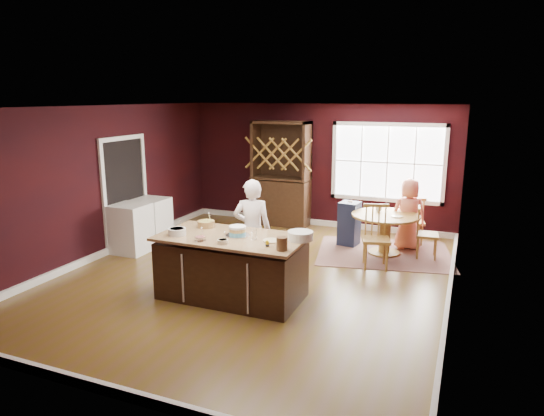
{
  "coord_description": "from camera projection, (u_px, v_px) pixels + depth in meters",
  "views": [
    {
      "loc": [
        3.07,
        -6.76,
        2.86
      ],
      "look_at": [
        0.12,
        0.46,
        1.05
      ],
      "focal_mm": 32.0,
      "sensor_mm": 36.0,
      "label": 1
    }
  ],
  "objects": [
    {
      "name": "washer",
      "position": [
        131.0,
        229.0,
        9.0
      ],
      "size": [
        0.63,
        0.61,
        0.91
      ],
      "primitive_type": "cube",
      "color": "silver",
      "rests_on": "ground"
    },
    {
      "name": "chair_south",
      "position": [
        376.0,
        237.0,
        8.15
      ],
      "size": [
        0.56,
        0.54,
        1.09
      ],
      "primitive_type": null,
      "rotation": [
        0.0,
        0.0,
        0.28
      ],
      "color": "#965822",
      "rests_on": "ground"
    },
    {
      "name": "rug",
      "position": [
        384.0,
        253.0,
        9.0
      ],
      "size": [
        2.7,
        2.27,
        0.01
      ],
      "primitive_type": "cube",
      "rotation": [
        0.0,
        0.0,
        0.2
      ],
      "color": "brown",
      "rests_on": "ground"
    },
    {
      "name": "chair_north",
      "position": [
        413.0,
        220.0,
        9.51
      ],
      "size": [
        0.49,
        0.48,
        0.97
      ],
      "primitive_type": null,
      "rotation": [
        0.0,
        0.0,
        3.39
      ],
      "color": "#975428",
      "rests_on": "ground"
    },
    {
      "name": "room_shell",
      "position": [
        254.0,
        195.0,
        7.57
      ],
      "size": [
        7.0,
        7.0,
        7.0
      ],
      "color": "#584115",
      "rests_on": "ground"
    },
    {
      "name": "stoneware_crock",
      "position": [
        282.0,
        244.0,
        6.22
      ],
      "size": [
        0.15,
        0.15,
        0.17
      ],
      "primitive_type": "cylinder",
      "color": "#503628",
      "rests_on": "kitchen_island"
    },
    {
      "name": "baker",
      "position": [
        252.0,
        230.0,
        7.57
      ],
      "size": [
        0.68,
        0.55,
        1.62
      ],
      "primitive_type": "imported",
      "rotation": [
        0.0,
        0.0,
        3.46
      ],
      "color": "white",
      "rests_on": "ground"
    },
    {
      "name": "hutch",
      "position": [
        281.0,
        174.0,
        10.8
      ],
      "size": [
        1.27,
        0.53,
        2.33
      ],
      "primitive_type": "cube",
      "color": "black",
      "rests_on": "ground"
    },
    {
      "name": "bowl_pink",
      "position": [
        200.0,
        239.0,
        6.64
      ],
      "size": [
        0.16,
        0.16,
        0.06
      ],
      "primitive_type": "cylinder",
      "color": "silver",
      "rests_on": "kitchen_island"
    },
    {
      "name": "table_plate",
      "position": [
        397.0,
        216.0,
        8.65
      ],
      "size": [
        0.21,
        0.21,
        0.02
      ],
      "primitive_type": "cylinder",
      "color": "beige",
      "rests_on": "dining_table"
    },
    {
      "name": "seated_woman",
      "position": [
        409.0,
        214.0,
        9.14
      ],
      "size": [
        0.78,
        0.65,
        1.36
      ],
      "primitive_type": "imported",
      "rotation": [
        0.0,
        0.0,
        3.53
      ],
      "color": "#E88166",
      "rests_on": "ground"
    },
    {
      "name": "bowl_yellow",
      "position": [
        206.0,
        224.0,
        7.32
      ],
      "size": [
        0.26,
        0.26,
        0.1
      ],
      "primitive_type": "cylinder",
      "color": "brown",
      "rests_on": "kitchen_island"
    },
    {
      "name": "dinner_plate",
      "position": [
        272.0,
        241.0,
        6.62
      ],
      "size": [
        0.24,
        0.24,
        0.02
      ],
      "primitive_type": "cylinder",
      "color": "silver",
      "rests_on": "kitchen_island"
    },
    {
      "name": "white_tub",
      "position": [
        300.0,
        236.0,
        6.67
      ],
      "size": [
        0.35,
        0.35,
        0.12
      ],
      "primitive_type": "cylinder",
      "color": "white",
      "rests_on": "kitchen_island"
    },
    {
      "name": "layer_cake",
      "position": [
        237.0,
        231.0,
        6.87
      ],
      "size": [
        0.34,
        0.34,
        0.14
      ],
      "primitive_type": null,
      "color": "white",
      "rests_on": "kitchen_island"
    },
    {
      "name": "bowl_olive",
      "position": [
        223.0,
        241.0,
        6.52
      ],
      "size": [
        0.15,
        0.15,
        0.06
      ],
      "primitive_type": "cylinder",
      "color": "#F1DFC2",
      "rests_on": "kitchen_island"
    },
    {
      "name": "doorway",
      "position": [
        126.0,
        194.0,
        9.28
      ],
      "size": [
        0.08,
        1.26,
        2.13
      ],
      "primitive_type": null,
      "color": "white",
      "rests_on": "room_shell"
    },
    {
      "name": "drinking_glass",
      "position": [
        254.0,
        234.0,
        6.68
      ],
      "size": [
        0.08,
        0.08,
        0.15
      ],
      "primitive_type": "cylinder",
      "color": "white",
      "rests_on": "kitchen_island"
    },
    {
      "name": "kitchen_island",
      "position": [
        232.0,
        268.0,
        6.97
      ],
      "size": [
        2.08,
        1.09,
        0.92
      ],
      "color": "black",
      "rests_on": "ground"
    },
    {
      "name": "toy_figurine",
      "position": [
        267.0,
        243.0,
        6.37
      ],
      "size": [
        0.05,
        0.05,
        0.09
      ],
      "primitive_type": null,
      "color": "yellow",
      "rests_on": "kitchen_island"
    },
    {
      "name": "bowl_blue",
      "position": [
        177.0,
        232.0,
        6.91
      ],
      "size": [
        0.25,
        0.25,
        0.1
      ],
      "primitive_type": "cylinder",
      "color": "silver",
      "rests_on": "kitchen_island"
    },
    {
      "name": "toddler",
      "position": [
        350.0,
        204.0,
        9.41
      ],
      "size": [
        0.18,
        0.14,
        0.26
      ],
      "primitive_type": null,
      "color": "#8CA5BF",
      "rests_on": "high_chair"
    },
    {
      "name": "table_cup",
      "position": [
        379.0,
        209.0,
        9.05
      ],
      "size": [
        0.15,
        0.15,
        0.09
      ],
      "primitive_type": "imported",
      "rotation": [
        0.0,
        0.0,
        0.3
      ],
      "color": "silver",
      "rests_on": "dining_table"
    },
    {
      "name": "high_chair",
      "position": [
        349.0,
        223.0,
        9.44
      ],
      "size": [
        0.41,
        0.41,
        0.89
      ],
      "primitive_type": null,
      "rotation": [
        0.0,
        0.0,
        -0.14
      ],
      "color": "black",
      "rests_on": "ground"
    },
    {
      "name": "window",
      "position": [
        387.0,
        163.0,
        10.11
      ],
      "size": [
        2.36,
        0.1,
        1.66
      ],
      "primitive_type": null,
      "color": "white",
      "rests_on": "room_shell"
    },
    {
      "name": "dining_table",
      "position": [
        385.0,
        226.0,
        8.88
      ],
      "size": [
        1.23,
        1.23,
        0.75
      ],
      "color": "brown",
      "rests_on": "ground"
    },
    {
      "name": "chair_east",
      "position": [
        427.0,
        232.0,
        8.67
      ],
      "size": [
        0.42,
        0.44,
        0.95
      ],
      "primitive_type": null,
      "rotation": [
        0.0,
        0.0,
        1.69
      ],
      "color": "brown",
      "rests_on": "ground"
    },
    {
      "name": "dryer",
      "position": [
        152.0,
        221.0,
        9.57
      ],
      "size": [
        0.62,
        0.6,
        0.9
      ],
      "primitive_type": "cube",
      "color": "silver",
      "rests_on": "ground"
    }
  ]
}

